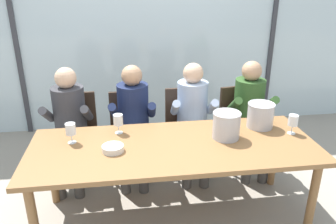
# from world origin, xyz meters

# --- Properties ---
(ground) EXTENTS (14.00, 14.00, 0.00)m
(ground) POSITION_xyz_m (0.00, 1.00, 0.00)
(ground) COLOR #9E9384
(window_glass_panel) EXTENTS (7.57, 0.03, 2.60)m
(window_glass_panel) POSITION_xyz_m (0.00, 2.07, 1.30)
(window_glass_panel) COLOR silver
(window_glass_panel) RESTS_ON ground
(window_mullion_left) EXTENTS (0.06, 0.06, 2.60)m
(window_mullion_left) POSITION_xyz_m (-1.70, 2.05, 1.30)
(window_mullion_left) COLOR #38383D
(window_mullion_left) RESTS_ON ground
(window_mullion_right) EXTENTS (0.06, 0.06, 2.60)m
(window_mullion_right) POSITION_xyz_m (1.70, 2.05, 1.30)
(window_mullion_right) COLOR #38383D
(window_mullion_right) RESTS_ON ground
(hillside_vineyard) EXTENTS (13.57, 2.40, 2.09)m
(hillside_vineyard) POSITION_xyz_m (0.00, 6.52, 1.04)
(hillside_vineyard) COLOR #568942
(hillside_vineyard) RESTS_ON ground
(dining_table) EXTENTS (2.37, 0.92, 0.72)m
(dining_table) POSITION_xyz_m (0.00, 0.00, 0.65)
(dining_table) COLOR olive
(dining_table) RESTS_ON ground
(chair_near_curtain) EXTENTS (0.44, 0.44, 0.88)m
(chair_near_curtain) POSITION_xyz_m (-0.91, 0.90, 0.51)
(chair_near_curtain) COLOR #332319
(chair_near_curtain) RESTS_ON ground
(chair_left_of_center) EXTENTS (0.44, 0.44, 0.88)m
(chair_left_of_center) POSITION_xyz_m (-0.34, 0.85, 0.51)
(chair_left_of_center) COLOR #332319
(chair_left_of_center) RESTS_ON ground
(chair_center) EXTENTS (0.45, 0.45, 0.88)m
(chair_center) POSITION_xyz_m (0.27, 0.89, 0.51)
(chair_center) COLOR #332319
(chair_center) RESTS_ON ground
(chair_right_of_center) EXTENTS (0.50, 0.50, 0.88)m
(chair_right_of_center) POSITION_xyz_m (0.89, 0.87, 0.51)
(chair_right_of_center) COLOR #332319
(chair_right_of_center) RESTS_ON ground
(person_charcoal_jacket) EXTENTS (0.47, 0.62, 1.20)m
(person_charcoal_jacket) POSITION_xyz_m (-0.94, 0.73, 0.69)
(person_charcoal_jacket) COLOR #38383D
(person_charcoal_jacket) RESTS_ON ground
(person_navy_polo) EXTENTS (0.48, 0.63, 1.20)m
(person_navy_polo) POSITION_xyz_m (-0.31, 0.73, 0.69)
(person_navy_polo) COLOR #192347
(person_navy_polo) RESTS_ON ground
(person_pale_blue_shirt) EXTENTS (0.48, 0.63, 1.20)m
(person_pale_blue_shirt) POSITION_xyz_m (0.32, 0.73, 0.69)
(person_pale_blue_shirt) COLOR #9EB2D1
(person_pale_blue_shirt) RESTS_ON ground
(person_olive_shirt) EXTENTS (0.48, 0.63, 1.20)m
(person_olive_shirt) POSITION_xyz_m (0.94, 0.73, 0.69)
(person_olive_shirt) COLOR #2D5123
(person_olive_shirt) RESTS_ON ground
(ice_bucket_primary) EXTENTS (0.24, 0.24, 0.23)m
(ice_bucket_primary) POSITION_xyz_m (0.84, 0.24, 0.84)
(ice_bucket_primary) COLOR #B7B7BC
(ice_bucket_primary) RESTS_ON dining_table
(ice_bucket_secondary) EXTENTS (0.24, 0.24, 0.23)m
(ice_bucket_secondary) POSITION_xyz_m (0.46, 0.07, 0.84)
(ice_bucket_secondary) COLOR #B7B7BC
(ice_bucket_secondary) RESTS_ON dining_table
(tasting_bowl) EXTENTS (0.17, 0.17, 0.05)m
(tasting_bowl) POSITION_xyz_m (-0.50, -0.04, 0.75)
(tasting_bowl) COLOR silver
(tasting_bowl) RESTS_ON dining_table
(wine_glass_by_left_taster) EXTENTS (0.08, 0.08, 0.17)m
(wine_glass_by_left_taster) POSITION_xyz_m (1.06, 0.07, 0.84)
(wine_glass_by_left_taster) COLOR silver
(wine_glass_by_left_taster) RESTS_ON dining_table
(wine_glass_near_bucket) EXTENTS (0.08, 0.08, 0.17)m
(wine_glass_near_bucket) POSITION_xyz_m (-0.45, 0.29, 0.84)
(wine_glass_near_bucket) COLOR silver
(wine_glass_near_bucket) RESTS_ON dining_table
(wine_glass_center_pour) EXTENTS (0.08, 0.08, 0.17)m
(wine_glass_center_pour) POSITION_xyz_m (-0.84, 0.15, 0.84)
(wine_glass_center_pour) COLOR silver
(wine_glass_center_pour) RESTS_ON dining_table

